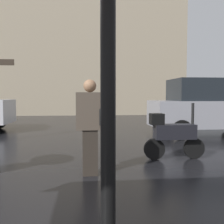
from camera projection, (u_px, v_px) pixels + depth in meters
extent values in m
cylinder|color=black|center=(108.00, 111.00, 1.39)|extent=(0.08, 0.08, 2.64)
cube|color=#2A241E|center=(90.00, 152.00, 4.60)|extent=(0.26, 0.17, 0.80)
cube|color=#473D33|center=(90.00, 111.00, 4.55)|extent=(0.48, 0.22, 0.65)
sphere|color=#936B4C|center=(90.00, 86.00, 4.53)|extent=(0.22, 0.22, 0.22)
cube|color=black|center=(102.00, 117.00, 4.58)|extent=(0.12, 0.24, 0.28)
cylinder|color=black|center=(194.00, 148.00, 5.81)|extent=(0.46, 0.09, 0.46)
cylinder|color=black|center=(154.00, 149.00, 5.72)|extent=(0.46, 0.09, 0.46)
cube|color=black|center=(175.00, 132.00, 5.74)|extent=(0.90, 0.32, 0.32)
cube|color=black|center=(157.00, 119.00, 5.69)|extent=(0.28, 0.28, 0.24)
cylinder|color=black|center=(193.00, 116.00, 5.76)|extent=(0.06, 0.06, 0.55)
cube|color=gray|center=(209.00, 113.00, 9.20)|extent=(4.03, 1.76, 0.90)
cube|color=black|center=(204.00, 90.00, 9.13)|extent=(2.22, 1.62, 0.75)
cylinder|color=black|center=(165.00, 124.00, 9.98)|extent=(0.64, 0.18, 0.64)
cylinder|color=black|center=(182.00, 130.00, 8.23)|extent=(0.64, 0.18, 0.64)
cube|color=#33281E|center=(4.00, 62.00, 7.89)|extent=(0.56, 0.04, 0.18)
cube|color=gray|center=(80.00, 27.00, 19.25)|extent=(15.28, 2.80, 12.81)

